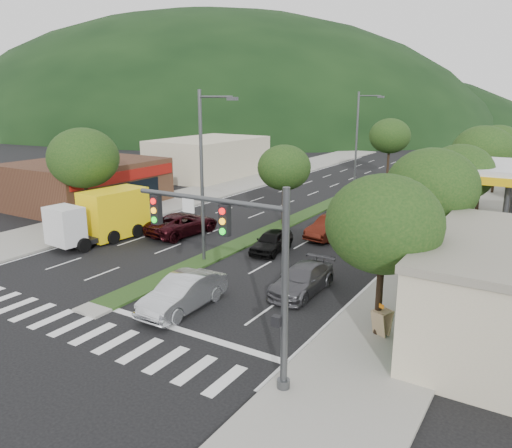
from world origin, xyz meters
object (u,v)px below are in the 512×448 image
Objects in this scene: tree_med_near at (284,168)px; car_queue_c at (331,227)px; tree_r_a at (384,224)px; tree_med_far at (390,136)px; tree_l_a at (83,158)px; suv_maroon at (183,224)px; tree_r_d at (483,152)px; streetlight_mid at (359,138)px; car_queue_b at (302,279)px; tree_r_c at (460,173)px; car_queue_f at (415,184)px; motorhome at (439,187)px; a_frame_sign at (382,320)px; car_queue_e at (384,190)px; car_queue_a at (272,241)px; sedan_silver at (183,293)px; tree_r_e at (498,145)px; traffic_signal at (243,253)px; streetlight_near at (204,169)px; car_queue_d at (375,203)px; box_truck at (105,217)px; tree_r_b at (432,187)px.

car_queue_c is at bearing -16.50° from tree_med_near.
tree_med_far is at bearing 106.70° from tree_r_a.
tree_r_a is 0.92× the size of tree_l_a.
suv_maroon is (-4.87, -32.10, -4.22)m from tree_med_far.
streetlight_mid is at bearing 165.73° from tree_r_d.
tree_med_far is 38.26m from car_queue_b.
car_queue_f is at bearing 111.69° from tree_r_c.
motorhome reaches higher than suv_maroon.
tree_r_d is 24.22m from car_queue_b.
tree_med_far is at bearing 128.28° from a_frame_sign.
car_queue_a is at bearing -85.39° from car_queue_e.
tree_r_c reaches higher than sedan_silver.
car_queue_f is at bearing -164.15° from tree_r_e.
tree_r_e is at bearing 85.91° from traffic_signal.
tree_r_e is at bearing 69.77° from streetlight_near.
tree_r_e is 1.47× the size of car_queue_f.
tree_r_a is (2.97, 5.54, 0.17)m from traffic_signal.
tree_l_a reaches higher than car_queue_f.
car_queue_c is at bearing 120.74° from tree_r_a.
car_queue_b is at bearing -9.56° from tree_l_a.
tree_r_e reaches higher than car_queue_c.
tree_r_e is 1.45× the size of car_queue_d.
car_queue_b is 1.25× the size of car_queue_e.
box_truck is (-13.32, -29.93, 0.94)m from car_queue_f.
tree_l_a is 25.80m from a_frame_sign.
traffic_signal is 13.87m from tree_r_b.
car_queue_b is 20.18m from car_queue_d.
suv_maroon is at bearing -128.85° from car_queue_d.
tree_r_a is 0.99× the size of tree_r_e.
tree_r_c is (0.00, 16.00, -0.07)m from tree_r_a.
tree_med_far is 1.41× the size of sedan_silver.
tree_r_b is at bearing 90.00° from tree_r_a.
car_queue_e is at bearing 78.34° from tree_med_near.
suv_maroon is (-16.87, -28.10, -4.11)m from tree_r_e.
tree_r_a is 1.10× the size of tree_med_near.
car_queue_b is at bearing -101.58° from tree_r_d.
streetlight_near reaches higher than car_queue_e.
car_queue_b is 3.29× the size of a_frame_sign.
car_queue_c is 16.35m from car_queue_e.
car_queue_e is at bearing -141.73° from tree_r_e.
tree_med_near is 0.60× the size of streetlight_mid.
tree_r_e reaches higher than a_frame_sign.
tree_r_a is 0.94× the size of box_truck.
tree_med_near reaches higher than car_queue_a.
sedan_silver is (-8.55, -28.09, -4.37)m from tree_r_d.
car_queue_a is (-0.87, 9.76, -0.12)m from sedan_silver.
tree_l_a is 24.08m from car_queue_d.
a_frame_sign is (0.19, -26.03, -4.39)m from tree_r_d.
motorhome is at bearing 90.05° from traffic_signal.
streetlight_mid is 5.72m from car_queue_e.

